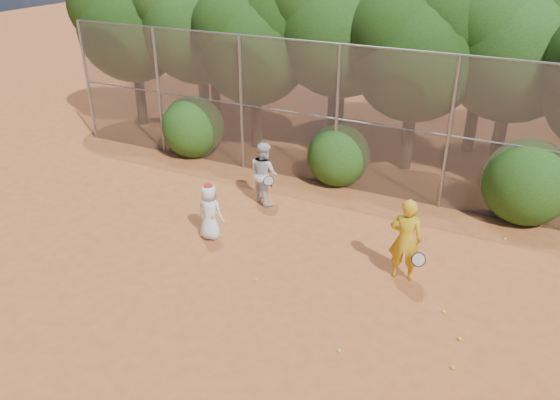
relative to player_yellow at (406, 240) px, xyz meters
The scene contains 21 objects.
ground 3.19m from the player_yellow, 130.25° to the right, with size 80.00×80.00×0.00m, color #A45025.
fence_back 4.37m from the player_yellow, 119.70° to the left, with size 20.05×0.09×4.03m.
tree_0 13.11m from the player_yellow, 153.44° to the left, with size 4.38×3.81×6.00m.
tree_1 11.34m from the player_yellow, 145.14° to the left, with size 4.64×4.03×6.35m.
tree_2 8.87m from the player_yellow, 139.41° to the left, with size 3.99×3.47×5.47m.
tree_3 8.35m from the player_yellow, 120.99° to the left, with size 4.89×4.26×6.70m.
tree_4 6.70m from the player_yellow, 103.52° to the left, with size 4.19×3.64×5.73m.
tree_5 7.48m from the player_yellow, 80.82° to the left, with size 4.51×3.92×6.17m.
tree_11 8.92m from the player_yellow, 89.41° to the left, with size 4.64×4.03×6.35m.
bush_0 8.91m from the player_yellow, 153.54° to the left, with size 2.00×2.00×2.00m, color #1B4110.
bush_1 4.96m from the player_yellow, 126.84° to the left, with size 1.80×1.80×1.80m, color #1B4110.
bush_2 4.46m from the player_yellow, 62.95° to the left, with size 2.20×2.20×2.20m, color #1B4110.
player_yellow is the anchor object (origin of this frame).
player_teen 4.56m from the player_yellow, behind, with size 0.69×0.46×1.42m.
player_white 4.67m from the player_yellow, 156.53° to the left, with size 1.04×0.96×1.71m.
ball_0 2.29m from the player_yellow, 45.46° to the right, with size 0.07×0.07×0.07m, color #B2D727.
ball_1 1.62m from the player_yellow, 38.41° to the right, with size 0.07×0.07×0.07m, color #B2D727.
ball_2 2.92m from the player_yellow, 97.65° to the right, with size 0.07×0.07×0.07m, color #B2D727.
ball_3 2.88m from the player_yellow, 56.82° to the right, with size 0.07×0.07×0.07m, color #B2D727.
ball_4 3.22m from the player_yellow, 150.92° to the right, with size 0.07×0.07×0.07m, color #B2D727.
ball_5 3.28m from the player_yellow, 54.78° to the left, with size 0.07×0.07×0.07m, color #B2D727.
Camera 1 is at (3.93, -7.49, 6.71)m, focal length 35.00 mm.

